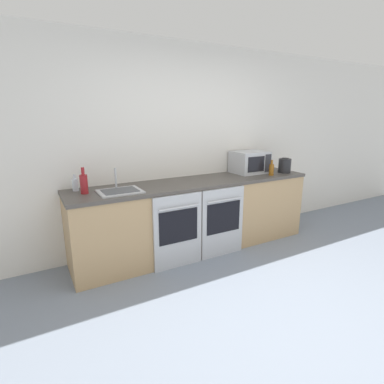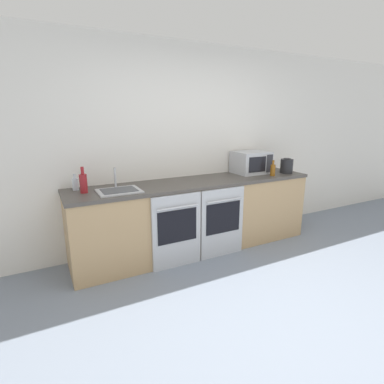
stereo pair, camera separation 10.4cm
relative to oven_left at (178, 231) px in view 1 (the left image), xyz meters
The scene contains 11 objects.
ground_plane 1.46m from the oven_left, 71.67° to the right, with size 16.00×16.00×0.00m, color gray.
wall_back 1.19m from the oven_left, 57.98° to the left, with size 10.00×0.06×2.60m.
counter_back 0.56m from the oven_left, 38.10° to the left, with size 3.16×0.68×0.91m.
oven_left is the anchor object (origin of this frame).
oven_right 0.61m from the oven_left, ahead, with size 0.60×0.06×0.87m.
microwave 1.58m from the oven_left, 18.36° to the left, with size 0.47×0.39×0.31m.
bottle_red 1.14m from the oven_left, 157.44° to the left, with size 0.08×0.08×0.28m.
bottle_clear 1.24m from the oven_left, 150.64° to the left, with size 0.07×0.07×0.18m.
bottle_amber 1.62m from the oven_left, ahead, with size 0.07×0.07×0.21m.
kettle 1.92m from the oven_left, ahead, with size 0.17×0.17×0.21m.
sink 0.79m from the oven_left, 155.45° to the left, with size 0.45×0.36×0.24m.
Camera 1 is at (-1.85, -1.51, 1.71)m, focal length 28.00 mm.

